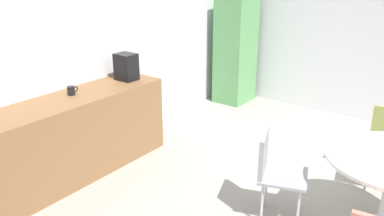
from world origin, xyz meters
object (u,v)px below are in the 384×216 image
object	(u,v)px
mug_white	(71,91)
locker_cabinet	(236,50)
coffee_maker	(126,67)
chair_gray	(273,166)

from	to	relation	value
mug_white	locker_cabinet	bearing A→B (deg)	-2.91
mug_white	coffee_maker	size ratio (longest dim) A/B	0.40
locker_cabinet	coffee_maker	size ratio (longest dim) A/B	5.46
chair_gray	coffee_maker	bearing A→B (deg)	83.15
chair_gray	mug_white	world-z (taller)	mug_white
coffee_maker	mug_white	bearing A→B (deg)	175.59
mug_white	chair_gray	bearing A→B (deg)	-76.60
chair_gray	coffee_maker	xyz separation A→B (m)	(0.25, 2.09, 0.54)
locker_cabinet	mug_white	distance (m)	3.12
chair_gray	coffee_maker	distance (m)	2.17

